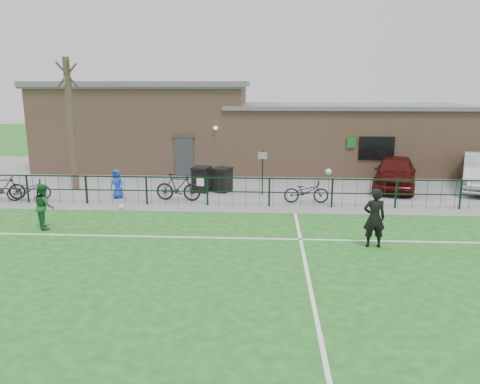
# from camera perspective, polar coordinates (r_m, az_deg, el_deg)

# --- Properties ---
(ground) EXTENTS (90.00, 90.00, 0.00)m
(ground) POSITION_cam_1_polar(r_m,az_deg,el_deg) (11.44, -1.52, -12.15)
(ground) COLOR #19581B
(ground) RESTS_ON ground
(paving_strip) EXTENTS (34.00, 13.00, 0.02)m
(paving_strip) POSITION_cam_1_polar(r_m,az_deg,el_deg) (24.31, 1.19, 1.62)
(paving_strip) COLOR slate
(paving_strip) RESTS_ON ground
(pitch_line_touch) EXTENTS (28.00, 0.10, 0.01)m
(pitch_line_touch) POSITION_cam_1_polar(r_m,az_deg,el_deg) (18.77, 0.51, -1.90)
(pitch_line_touch) COLOR white
(pitch_line_touch) RESTS_ON ground
(pitch_line_mid) EXTENTS (28.00, 0.10, 0.01)m
(pitch_line_mid) POSITION_cam_1_polar(r_m,az_deg,el_deg) (15.14, -0.23, -5.65)
(pitch_line_mid) COLOR white
(pitch_line_mid) RESTS_ON ground
(pitch_line_perp) EXTENTS (0.10, 16.00, 0.01)m
(pitch_line_perp) POSITION_cam_1_polar(r_m,az_deg,el_deg) (11.46, 8.73, -12.25)
(pitch_line_perp) COLOR white
(pitch_line_perp) RESTS_ON ground
(perimeter_fence) EXTENTS (28.00, 0.10, 1.20)m
(perimeter_fence) POSITION_cam_1_polar(r_m,az_deg,el_deg) (18.82, 0.54, 0.01)
(perimeter_fence) COLOR black
(perimeter_fence) RESTS_ON ground
(bare_tree) EXTENTS (0.30, 0.30, 6.00)m
(bare_tree) POSITION_cam_1_polar(r_m,az_deg,el_deg) (22.71, -19.90, 7.64)
(bare_tree) COLOR #413527
(bare_tree) RESTS_ON ground
(wheelie_bin_left) EXTENTS (0.86, 0.93, 1.06)m
(wheelie_bin_left) POSITION_cam_1_polar(r_m,az_deg,el_deg) (21.41, -4.70, 1.46)
(wheelie_bin_left) COLOR black
(wheelie_bin_left) RESTS_ON paving_strip
(wheelie_bin_right) EXTENTS (0.93, 0.98, 1.03)m
(wheelie_bin_right) POSITION_cam_1_polar(r_m,az_deg,el_deg) (21.34, -2.16, 1.40)
(wheelie_bin_right) COLOR black
(wheelie_bin_right) RESTS_ON paving_strip
(sign_post) EXTENTS (0.06, 0.06, 2.00)m
(sign_post) POSITION_cam_1_polar(r_m,az_deg,el_deg) (20.68, 2.75, 2.39)
(sign_post) COLOR black
(sign_post) RESTS_ON paving_strip
(car_maroon) EXTENTS (3.02, 4.83, 1.53)m
(car_maroon) POSITION_cam_1_polar(r_m,az_deg,el_deg) (23.07, 18.39, 2.27)
(car_maroon) COLOR #400C0B
(car_maroon) RESTS_ON paving_strip
(bicycle_b) EXTENTS (1.83, 0.92, 1.06)m
(bicycle_b) POSITION_cam_1_polar(r_m,az_deg,el_deg) (22.18, -26.91, 0.46)
(bicycle_b) COLOR black
(bicycle_b) RESTS_ON paving_strip
(bicycle_c) EXTENTS (1.85, 1.17, 0.92)m
(bicycle_c) POSITION_cam_1_polar(r_m,az_deg,el_deg) (21.71, -24.34, 0.28)
(bicycle_c) COLOR black
(bicycle_c) RESTS_ON paving_strip
(bicycle_d) EXTENTS (1.96, 0.72, 1.15)m
(bicycle_d) POSITION_cam_1_polar(r_m,az_deg,el_deg) (19.86, -7.55, 0.59)
(bicycle_d) COLOR black
(bicycle_d) RESTS_ON paving_strip
(bicycle_e) EXTENTS (1.86, 0.70, 0.97)m
(bicycle_e) POSITION_cam_1_polar(r_m,az_deg,el_deg) (19.53, 8.08, 0.08)
(bicycle_e) COLOR black
(bicycle_e) RESTS_ON paving_strip
(spectator_child) EXTENTS (0.71, 0.57, 1.26)m
(spectator_child) POSITION_cam_1_polar(r_m,az_deg,el_deg) (20.76, -14.75, 0.97)
(spectator_child) COLOR blue
(spectator_child) RESTS_ON paving_strip
(goalkeeper_kick) EXTENTS (1.48, 3.41, 1.85)m
(goalkeeper_kick) POSITION_cam_1_polar(r_m,az_deg,el_deg) (14.73, 15.93, -2.92)
(goalkeeper_kick) COLOR black
(goalkeeper_kick) RESTS_ON ground
(outfield_player) EXTENTS (0.91, 0.95, 1.55)m
(outfield_player) POSITION_cam_1_polar(r_m,az_deg,el_deg) (17.33, -22.77, -1.61)
(outfield_player) COLOR #195726
(outfield_player) RESTS_ON ground
(ball_ground) EXTENTS (0.23, 0.23, 0.23)m
(ball_ground) POSITION_cam_1_polar(r_m,az_deg,el_deg) (19.00, -14.26, -1.79)
(ball_ground) COLOR white
(ball_ground) RESTS_ON ground
(clubhouse) EXTENTS (24.25, 5.40, 4.96)m
(clubhouse) POSITION_cam_1_polar(r_m,az_deg,el_deg) (26.99, -0.42, 7.53)
(clubhouse) COLOR #9E7758
(clubhouse) RESTS_ON ground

